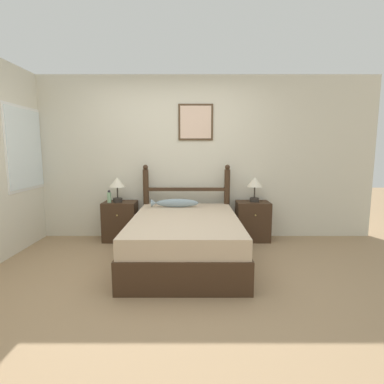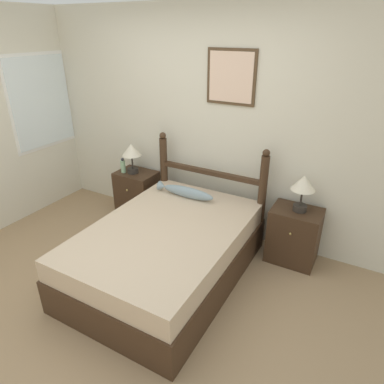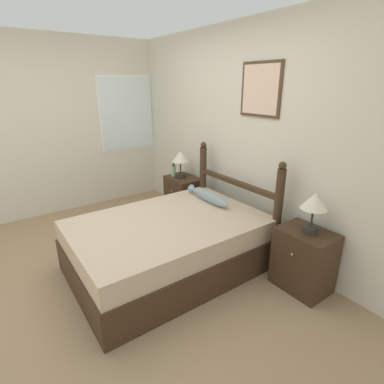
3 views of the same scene
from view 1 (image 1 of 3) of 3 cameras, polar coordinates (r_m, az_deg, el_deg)
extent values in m
plane|color=#9E7F5B|center=(3.40, -5.26, -16.48)|extent=(16.00, 16.00, 0.00)
cube|color=beige|center=(4.82, -3.59, 6.47)|extent=(6.40, 0.06, 2.55)
cube|color=#4C3823|center=(4.78, 0.67, 13.15)|extent=(0.54, 0.02, 0.56)
cube|color=beige|center=(4.77, 0.67, 13.16)|extent=(0.48, 0.01, 0.50)
cube|color=white|center=(4.94, -29.24, 7.20)|extent=(0.01, 0.95, 1.20)
cube|color=white|center=(4.94, -29.15, 7.21)|extent=(0.01, 0.87, 1.12)
cube|color=#3D2819|center=(3.88, -1.32, -10.46)|extent=(1.35, 1.96, 0.35)
cube|color=#CCB293|center=(3.80, -1.34, -6.41)|extent=(1.31, 1.92, 0.22)
cylinder|color=#3D2819|center=(4.75, -8.74, -2.39)|extent=(0.09, 0.09, 1.11)
sphere|color=#3D2819|center=(4.68, -8.90, 4.69)|extent=(0.08, 0.08, 0.08)
cylinder|color=#3D2819|center=(4.73, 6.61, -2.40)|extent=(0.09, 0.09, 1.11)
sphere|color=#3D2819|center=(4.66, 6.73, 4.71)|extent=(0.08, 0.08, 0.08)
cube|color=#3D2819|center=(4.66, -1.09, 0.53)|extent=(1.27, 0.06, 0.05)
cube|color=#3D2819|center=(4.82, -13.51, -5.39)|extent=(0.50, 0.37, 0.61)
sphere|color=tan|center=(4.60, -14.14, -4.34)|extent=(0.02, 0.02, 0.02)
cube|color=#3D2819|center=(4.78, 11.43, -5.43)|extent=(0.50, 0.37, 0.61)
sphere|color=tan|center=(4.56, 11.97, -4.38)|extent=(0.02, 0.02, 0.02)
cylinder|color=#2D2823|center=(4.74, -13.99, -1.50)|extent=(0.14, 0.14, 0.06)
cylinder|color=#2D2823|center=(4.72, -14.04, -0.09)|extent=(0.02, 0.02, 0.17)
cone|color=beige|center=(4.70, -14.11, 1.85)|extent=(0.24, 0.24, 0.15)
cylinder|color=#2D2823|center=(4.73, 11.75, -1.45)|extent=(0.14, 0.14, 0.06)
cylinder|color=#2D2823|center=(4.71, 11.79, -0.04)|extent=(0.02, 0.02, 0.17)
cone|color=beige|center=(4.69, 11.84, 1.91)|extent=(0.24, 0.24, 0.15)
cylinder|color=#99C699|center=(4.72, -15.53, -1.02)|extent=(0.06, 0.06, 0.16)
sphere|color=#333338|center=(4.70, -15.57, 0.13)|extent=(0.04, 0.04, 0.04)
ellipsoid|color=#8499A3|center=(4.41, -2.86, -2.11)|extent=(0.62, 0.10, 0.12)
cone|color=#8499A3|center=(4.44, -7.31, -2.10)|extent=(0.08, 0.11, 0.11)
camera|label=2|loc=(2.21, 50.78, 28.98)|focal=32.00mm
camera|label=3|loc=(3.28, 47.08, 14.09)|focal=28.00mm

